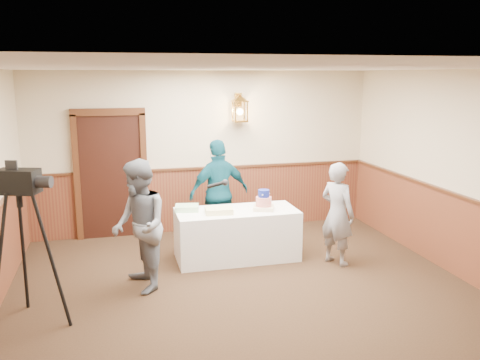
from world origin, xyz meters
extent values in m
plane|color=black|center=(0.00, 0.00, 0.00)|extent=(7.00, 7.00, 0.00)
cube|color=beige|center=(0.00, 3.50, 1.40)|extent=(6.00, 0.02, 2.80)
cube|color=white|center=(0.00, 0.00, 2.80)|extent=(6.00, 7.00, 0.02)
cube|color=#5E291B|center=(0.00, 3.48, 0.55)|extent=(5.98, 0.04, 1.10)
cube|color=#472513|center=(0.00, 3.46, 1.12)|extent=(5.98, 0.07, 0.04)
cube|color=black|center=(-1.60, 3.45, 1.05)|extent=(1.00, 0.06, 2.10)
cube|color=white|center=(0.19, 1.90, 0.38)|extent=(1.80, 0.80, 0.75)
cube|color=beige|center=(0.59, 1.83, 0.78)|extent=(0.38, 0.38, 0.06)
cylinder|color=red|center=(0.59, 1.83, 0.88)|extent=(0.24, 0.24, 0.14)
cylinder|color=navy|center=(0.59, 1.83, 1.00)|extent=(0.17, 0.17, 0.11)
cube|color=#FFED98|center=(-0.10, 1.80, 0.79)|extent=(0.41, 0.33, 0.08)
cube|color=#95CE92|center=(-0.53, 2.07, 0.79)|extent=(0.39, 0.33, 0.08)
imported|color=slate|center=(-1.28, 1.10, 0.85)|extent=(0.78, 0.92, 1.70)
cylinder|color=black|center=(-0.28, 1.15, 1.32)|extent=(0.22, 0.05, 0.09)
sphere|color=black|center=(-0.15, 1.15, 1.34)|extent=(0.08, 0.08, 0.08)
imported|color=gray|center=(1.55, 1.33, 0.76)|extent=(0.58, 0.66, 1.51)
imported|color=#0E4554|center=(0.07, 2.59, 0.86)|extent=(1.08, 0.64, 1.73)
cube|color=black|center=(-2.54, 0.45, 1.63)|extent=(0.48, 0.36, 0.26)
cylinder|color=black|center=(-2.28, 0.36, 1.63)|extent=(0.20, 0.18, 0.13)
camera|label=1|loc=(-1.57, -5.18, 2.73)|focal=38.00mm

